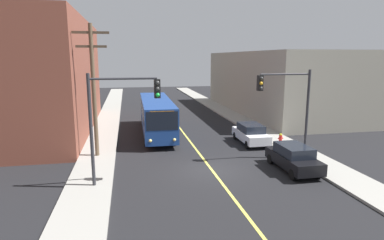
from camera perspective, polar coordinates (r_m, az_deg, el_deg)
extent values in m
plane|color=black|center=(20.74, 3.44, -8.67)|extent=(120.00, 120.00, 0.00)
cube|color=gray|center=(29.78, -15.26, -2.85)|extent=(2.50, 90.00, 0.15)
cube|color=gray|center=(32.13, 11.48, -1.69)|extent=(2.50, 90.00, 0.15)
cube|color=#D8CC4C|center=(34.95, -2.78, -0.59)|extent=(0.16, 60.00, 0.01)
cube|color=brown|center=(33.86, -25.94, 6.81)|extent=(10.00, 21.29, 10.36)
cube|color=black|center=(33.35, -17.17, 1.16)|extent=(0.06, 14.91, 1.30)
cube|color=black|center=(32.99, -17.48, 6.65)|extent=(0.06, 14.91, 1.30)
cube|color=black|center=(32.94, -17.80, 12.21)|extent=(0.06, 14.91, 1.30)
cube|color=gray|center=(44.02, 15.20, 6.41)|extent=(12.00, 25.90, 7.64)
cube|color=black|center=(41.95, 7.72, 3.44)|extent=(0.06, 18.13, 1.30)
cube|color=black|center=(41.66, 7.83, 7.81)|extent=(0.06, 18.13, 1.30)
cube|color=navy|center=(29.97, -6.24, 0.98)|extent=(2.76, 12.04, 2.75)
cube|color=black|center=(24.01, -5.25, -0.18)|extent=(2.35, 0.12, 1.40)
cube|color=black|center=(35.78, -6.95, 3.57)|extent=(2.30, 0.12, 1.10)
cube|color=black|center=(29.83, -8.67, 1.89)|extent=(0.24, 10.20, 1.10)
cube|color=black|center=(30.00, -3.87, 2.04)|extent=(0.24, 10.20, 1.10)
cube|color=orange|center=(23.91, -5.28, 1.23)|extent=(1.79, 0.09, 0.30)
sphere|color=#F9D872|center=(24.23, -7.29, -3.64)|extent=(0.24, 0.24, 0.24)
sphere|color=#F9D872|center=(24.38, -3.09, -3.48)|extent=(0.24, 0.24, 0.24)
cylinder|color=black|center=(26.08, -7.99, -3.52)|extent=(0.32, 1.01, 1.00)
cylinder|color=black|center=(26.25, -3.07, -3.33)|extent=(0.32, 1.01, 1.00)
cylinder|color=black|center=(33.60, -8.54, -0.31)|extent=(0.32, 1.01, 1.00)
cylinder|color=black|center=(33.73, -4.72, -0.18)|extent=(0.32, 1.01, 1.00)
cube|color=black|center=(21.32, 17.27, -6.71)|extent=(1.81, 4.40, 0.70)
cube|color=black|center=(21.14, 17.37, -5.03)|extent=(1.62, 2.47, 0.60)
cylinder|color=black|center=(19.82, 17.24, -9.12)|extent=(0.22, 0.64, 0.64)
cylinder|color=black|center=(20.61, 21.19, -8.60)|extent=(0.22, 0.64, 0.64)
cylinder|color=black|center=(22.35, 13.57, -6.65)|extent=(0.22, 0.64, 0.64)
cylinder|color=black|center=(23.05, 17.20, -6.30)|extent=(0.22, 0.64, 0.64)
cube|color=silver|center=(27.10, 10.20, -2.68)|extent=(1.86, 4.42, 0.70)
cube|color=black|center=(26.95, 10.24, -1.33)|extent=(1.65, 2.49, 0.60)
cylinder|color=black|center=(25.55, 9.67, -4.29)|extent=(0.23, 0.64, 0.64)
cylinder|color=black|center=(26.13, 12.97, -4.08)|extent=(0.23, 0.64, 0.64)
cylinder|color=black|center=(28.29, 7.59, -2.75)|extent=(0.23, 0.64, 0.64)
cylinder|color=black|center=(28.82, 10.62, -2.59)|extent=(0.23, 0.64, 0.64)
cylinder|color=brown|center=(23.23, -16.78, 4.78)|extent=(0.28, 0.28, 9.00)
cube|color=#4C3D2D|center=(23.18, -17.32, 14.40)|extent=(2.40, 0.16, 0.16)
cube|color=#4C3D2D|center=(23.13, -17.19, 12.18)|extent=(2.00, 0.16, 0.16)
cylinder|color=#2D2D33|center=(17.87, -17.21, -1.83)|extent=(0.18, 0.18, 6.00)
cylinder|color=#2D2D33|center=(17.39, -11.93, 7.09)|extent=(3.50, 0.12, 0.12)
cube|color=black|center=(17.51, -6.10, 5.47)|extent=(0.32, 0.36, 1.00)
sphere|color=#2D2D2D|center=(17.29, -6.07, 6.47)|extent=(0.22, 0.22, 0.22)
sphere|color=#2D2D2D|center=(17.32, -6.05, 5.42)|extent=(0.22, 0.22, 0.22)
sphere|color=green|center=(17.35, -6.02, 4.37)|extent=(0.22, 0.22, 0.22)
cylinder|color=#2D2D33|center=(23.55, 19.46, 1.00)|extent=(0.18, 0.18, 6.00)
cylinder|color=#2D2D33|center=(22.42, 16.01, 7.69)|extent=(3.50, 0.12, 0.12)
cube|color=black|center=(21.72, 11.80, 6.33)|extent=(0.32, 0.36, 1.00)
sphere|color=#2D2D2D|center=(21.52, 12.03, 7.14)|extent=(0.22, 0.22, 0.22)
sphere|color=#F2A519|center=(21.54, 11.99, 6.29)|extent=(0.22, 0.22, 0.22)
sphere|color=#2D2D2D|center=(21.57, 11.96, 5.45)|extent=(0.22, 0.22, 0.22)
cylinder|color=red|center=(27.02, 15.20, -3.30)|extent=(0.26, 0.26, 0.70)
sphere|color=gold|center=(26.93, 15.23, -2.53)|extent=(0.24, 0.24, 0.24)
cylinder|color=red|center=(26.92, 14.90, -3.11)|extent=(0.12, 0.10, 0.10)
cylinder|color=red|center=(27.06, 15.51, -3.07)|extent=(0.12, 0.10, 0.10)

